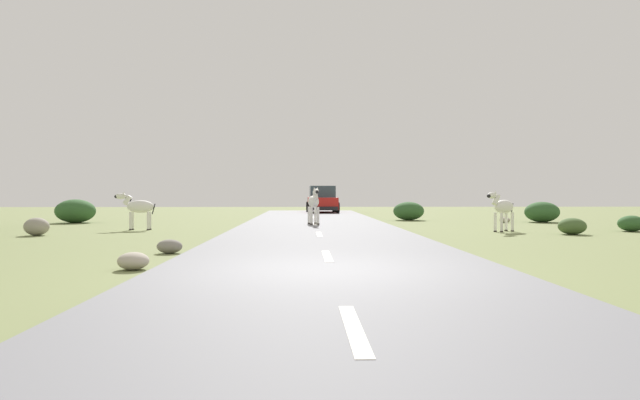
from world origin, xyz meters
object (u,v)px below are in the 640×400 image
at_px(bush_3, 75,211).
at_px(rock_1, 170,246).
at_px(zebra_0, 314,202).
at_px(zebra_2, 503,207).
at_px(bush_4, 409,211).
at_px(bush_2, 632,223).
at_px(bush_1, 572,226).
at_px(rock_4, 37,227).
at_px(bush_0, 542,212).
at_px(rock_2, 505,220).
at_px(rock_3, 133,261).
at_px(zebra_1, 138,207).
at_px(car_0, 322,200).

height_order(bush_3, rock_1, bush_3).
distance_m(zebra_0, zebra_2, 7.42).
bearing_deg(bush_4, bush_2, -53.19).
relative_size(bush_1, rock_4, 1.17).
bearing_deg(rock_4, bush_0, 21.53).
xyz_separation_m(bush_3, rock_1, (7.17, -12.89, -0.37)).
bearing_deg(bush_1, bush_0, 73.41).
distance_m(rock_2, rock_3, 19.13).
bearing_deg(bush_3, rock_4, -76.28).
bearing_deg(bush_3, rock_1, -60.89).
bearing_deg(zebra_0, bush_0, -175.48).
bearing_deg(rock_1, zebra_0, 72.52).
height_order(zebra_2, rock_4, zebra_2).
bearing_deg(bush_2, rock_1, -154.72).
xyz_separation_m(bush_2, bush_4, (-6.13, 8.19, 0.17)).
distance_m(zebra_1, bush_2, 17.13).
relative_size(bush_2, rock_4, 1.21).
bearing_deg(bush_1, rock_4, 179.90).
bearing_deg(bush_3, car_0, 47.18).
bearing_deg(rock_4, bush_1, -0.10).
relative_size(bush_4, rock_2, 3.19).
relative_size(zebra_0, zebra_2, 1.14).
relative_size(bush_3, rock_2, 3.73).
height_order(zebra_1, bush_2, zebra_1).
bearing_deg(rock_1, bush_1, 24.94).
distance_m(bush_0, rock_3, 20.56).
height_order(car_0, rock_2, car_0).
relative_size(bush_4, rock_1, 2.70).
bearing_deg(bush_4, bush_1, -70.33).
height_order(bush_1, rock_4, rock_4).
height_order(zebra_0, bush_4, zebra_0).
bearing_deg(zebra_0, zebra_2, 140.23).
height_order(zebra_2, rock_1, zebra_2).
distance_m(rock_3, rock_4, 9.56).
height_order(zebra_0, bush_1, zebra_0).
bearing_deg(rock_4, bush_3, 103.72).
height_order(rock_1, rock_4, rock_4).
bearing_deg(bush_4, bush_0, -19.99).
bearing_deg(bush_4, rock_1, -118.21).
height_order(zebra_1, rock_2, zebra_1).
bearing_deg(bush_3, zebra_2, -20.55).
xyz_separation_m(zebra_2, bush_3, (-16.79, 6.30, -0.31)).
bearing_deg(zebra_0, bush_4, -145.00).
relative_size(car_0, rock_2, 9.46).
height_order(bush_4, rock_1, bush_4).
bearing_deg(zebra_1, rock_4, 137.46).
xyz_separation_m(zebra_1, rock_3, (2.99, -10.51, -0.66)).
xyz_separation_m(car_0, bush_2, (9.98, -18.41, -0.58)).
bearing_deg(bush_0, zebra_2, -122.80).
height_order(car_0, bush_4, car_0).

